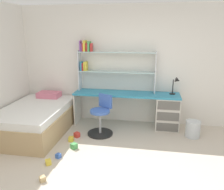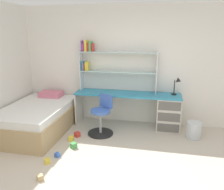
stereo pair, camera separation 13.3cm
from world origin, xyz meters
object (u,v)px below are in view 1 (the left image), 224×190
(toy_block_red_4, at_px, (77,135))
(toy_block_natural_1, at_px, (42,179))
(bookshelf_hutch, at_px, (106,61))
(toy_block_yellow_3, at_px, (48,162))
(desk, at_px, (155,109))
(toy_block_blue_2, at_px, (58,156))
(swivel_chair, at_px, (101,119))
(desk_lamp, at_px, (176,83))
(bed_platform, at_px, (36,119))
(waste_bin, at_px, (193,129))
(toy_block_yellow_5, at_px, (71,139))
(toy_block_green_0, at_px, (74,146))

(toy_block_red_4, bearing_deg, toy_block_natural_1, -91.51)
(bookshelf_hutch, xyz_separation_m, toy_block_yellow_3, (-0.57, -1.92, -1.37))
(desk, relative_size, bookshelf_hutch, 1.34)
(toy_block_natural_1, relative_size, toy_block_yellow_3, 0.92)
(toy_block_blue_2, height_order, toy_block_red_4, toy_block_red_4)
(desk, bearing_deg, swivel_chair, -154.18)
(desk, relative_size, desk_lamp, 5.97)
(bed_platform, relative_size, toy_block_yellow_3, 22.50)
(toy_block_red_4, bearing_deg, desk_lamp, 22.68)
(toy_block_natural_1, bearing_deg, bookshelf_hutch, 78.53)
(toy_block_natural_1, bearing_deg, desk_lamp, 48.48)
(desk_lamp, xyz_separation_m, waste_bin, (0.34, -0.40, -0.84))
(swivel_chair, relative_size, toy_block_yellow_5, 9.12)
(bookshelf_hutch, xyz_separation_m, toy_block_yellow_5, (-0.49, -1.10, -1.37))
(toy_block_green_0, relative_size, toy_block_yellow_3, 1.18)
(waste_bin, height_order, toy_block_natural_1, waste_bin)
(desk, xyz_separation_m, desk_lamp, (0.41, 0.04, 0.57))
(bed_platform, bearing_deg, toy_block_yellow_3, -55.37)
(toy_block_green_0, bearing_deg, swivel_chair, 63.46)
(waste_bin, bearing_deg, toy_block_natural_1, -141.66)
(bookshelf_hutch, distance_m, toy_block_natural_1, 2.74)
(toy_block_green_0, height_order, toy_block_blue_2, toy_block_green_0)
(swivel_chair, distance_m, toy_block_yellow_3, 1.42)
(waste_bin, bearing_deg, toy_block_yellow_5, -165.47)
(desk_lamp, relative_size, toy_block_green_0, 3.89)
(toy_block_red_4, bearing_deg, bookshelf_hutch, 64.35)
(desk_lamp, height_order, toy_block_natural_1, desk_lamp)
(desk, bearing_deg, toy_block_yellow_5, -148.75)
(desk, height_order, toy_block_natural_1, desk)
(desk_lamp, distance_m, toy_block_yellow_3, 2.93)
(bookshelf_hutch, bearing_deg, toy_block_green_0, -104.02)
(waste_bin, height_order, toy_block_yellow_5, waste_bin)
(toy_block_yellow_3, bearing_deg, bookshelf_hutch, 73.41)
(swivel_chair, relative_size, toy_block_green_0, 8.26)
(bookshelf_hutch, relative_size, toy_block_yellow_5, 19.12)
(desk_lamp, bearing_deg, desk, -173.96)
(toy_block_green_0, height_order, toy_block_yellow_5, toy_block_green_0)
(toy_block_natural_1, distance_m, toy_block_yellow_5, 1.23)
(desk_lamp, xyz_separation_m, toy_block_red_4, (-1.94, -0.81, -0.96))
(desk_lamp, height_order, waste_bin, desk_lamp)
(toy_block_yellow_5, bearing_deg, desk, 31.25)
(toy_block_natural_1, distance_m, toy_block_blue_2, 0.62)
(toy_block_blue_2, xyz_separation_m, toy_block_yellow_3, (-0.08, -0.21, 0.00))
(desk, xyz_separation_m, toy_block_green_0, (-1.43, -1.22, -0.38))
(swivel_chair, bearing_deg, toy_block_blue_2, -115.78)
(toy_block_red_4, distance_m, toy_block_yellow_5, 0.20)
(toy_block_green_0, xyz_separation_m, toy_block_natural_1, (-0.13, -0.97, -0.01))
(toy_block_yellow_3, bearing_deg, toy_block_natural_1, -76.15)
(swivel_chair, distance_m, toy_block_natural_1, 1.76)
(bookshelf_hutch, bearing_deg, toy_block_yellow_3, -106.59)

